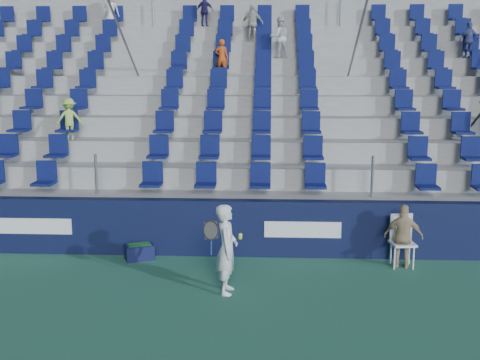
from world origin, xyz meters
name	(u,v)px	position (x,y,z in m)	size (l,w,h in m)	color
ground	(219,314)	(0.00, 0.00, 0.00)	(70.00, 70.00, 0.00)	#2F6E53
sponsor_wall	(232,228)	(0.00, 3.15, 0.60)	(24.00, 0.32, 1.20)	#0E1435
grandstand	(242,131)	(0.00, 8.24, 2.13)	(24.00, 8.17, 6.63)	#A9A8A3
tennis_player	(227,249)	(0.05, 0.97, 0.81)	(0.69, 0.63, 1.61)	white
line_judge_chair	(402,236)	(3.48, 2.66, 0.60)	(0.52, 0.53, 1.05)	white
line_judge	(404,236)	(3.48, 2.50, 0.65)	(0.76, 0.31, 1.29)	tan
ball_bin	(139,251)	(-1.91, 2.75, 0.18)	(0.68, 0.58, 0.33)	#10153C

